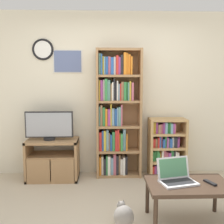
{
  "coord_description": "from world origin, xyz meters",
  "views": [
    {
      "loc": [
        -0.16,
        -2.52,
        1.53
      ],
      "look_at": [
        -0.04,
        0.94,
        1.11
      ],
      "focal_mm": 42.0,
      "sensor_mm": 36.0,
      "label": 1
    }
  ],
  "objects_px": {
    "television": "(49,126)",
    "bookshelf_tall": "(116,114)",
    "coffee_table": "(189,188)",
    "tv_stand": "(53,159)",
    "remote_near_laptop": "(210,183)",
    "laptop": "(176,176)",
    "cat": "(123,216)",
    "bookshelf_short": "(166,148)"
  },
  "relations": [
    {
      "from": "bookshelf_tall",
      "to": "cat",
      "type": "relative_size",
      "value": 5.53
    },
    {
      "from": "television",
      "to": "remote_near_laptop",
      "type": "distance_m",
      "value": 2.39
    },
    {
      "from": "television",
      "to": "bookshelf_tall",
      "type": "bearing_deg",
      "value": 7.48
    },
    {
      "from": "coffee_table",
      "to": "cat",
      "type": "bearing_deg",
      "value": -175.11
    },
    {
      "from": "television",
      "to": "bookshelf_short",
      "type": "distance_m",
      "value": 1.86
    },
    {
      "from": "television",
      "to": "bookshelf_short",
      "type": "height_order",
      "value": "television"
    },
    {
      "from": "tv_stand",
      "to": "bookshelf_tall",
      "type": "relative_size",
      "value": 0.39
    },
    {
      "from": "bookshelf_short",
      "to": "laptop",
      "type": "height_order",
      "value": "bookshelf_short"
    },
    {
      "from": "coffee_table",
      "to": "cat",
      "type": "xyz_separation_m",
      "value": [
        -0.7,
        -0.06,
        -0.27
      ]
    },
    {
      "from": "laptop",
      "to": "coffee_table",
      "type": "bearing_deg",
      "value": -33.24
    },
    {
      "from": "television",
      "to": "cat",
      "type": "xyz_separation_m",
      "value": [
        1.03,
        -1.38,
        -0.72
      ]
    },
    {
      "from": "bookshelf_short",
      "to": "television",
      "type": "bearing_deg",
      "value": -176.32
    },
    {
      "from": "coffee_table",
      "to": "laptop",
      "type": "relative_size",
      "value": 2.06
    },
    {
      "from": "bookshelf_short",
      "to": "cat",
      "type": "xyz_separation_m",
      "value": [
        -0.79,
        -1.5,
        -0.33
      ]
    },
    {
      "from": "tv_stand",
      "to": "bookshelf_tall",
      "type": "distance_m",
      "value": 1.2
    },
    {
      "from": "bookshelf_short",
      "to": "laptop",
      "type": "relative_size",
      "value": 2.18
    },
    {
      "from": "tv_stand",
      "to": "bookshelf_short",
      "type": "distance_m",
      "value": 1.79
    },
    {
      "from": "bookshelf_tall",
      "to": "laptop",
      "type": "distance_m",
      "value": 1.6
    },
    {
      "from": "television",
      "to": "laptop",
      "type": "bearing_deg",
      "value": -38.62
    },
    {
      "from": "tv_stand",
      "to": "coffee_table",
      "type": "bearing_deg",
      "value": -38.24
    },
    {
      "from": "bookshelf_tall",
      "to": "laptop",
      "type": "height_order",
      "value": "bookshelf_tall"
    },
    {
      "from": "television",
      "to": "coffee_table",
      "type": "height_order",
      "value": "television"
    },
    {
      "from": "laptop",
      "to": "remote_near_laptop",
      "type": "height_order",
      "value": "laptop"
    },
    {
      "from": "bookshelf_tall",
      "to": "bookshelf_short",
      "type": "distance_m",
      "value": 0.96
    },
    {
      "from": "television",
      "to": "cat",
      "type": "height_order",
      "value": "television"
    },
    {
      "from": "bookshelf_short",
      "to": "remote_near_laptop",
      "type": "height_order",
      "value": "bookshelf_short"
    },
    {
      "from": "remote_near_laptop",
      "to": "television",
      "type": "bearing_deg",
      "value": -55.06
    },
    {
      "from": "bookshelf_tall",
      "to": "remote_near_laptop",
      "type": "relative_size",
      "value": 12.11
    },
    {
      "from": "remote_near_laptop",
      "to": "laptop",
      "type": "bearing_deg",
      "value": -29.87
    },
    {
      "from": "bookshelf_tall",
      "to": "bookshelf_short",
      "type": "height_order",
      "value": "bookshelf_tall"
    },
    {
      "from": "bookshelf_tall",
      "to": "laptop",
      "type": "relative_size",
      "value": 4.71
    },
    {
      "from": "bookshelf_tall",
      "to": "coffee_table",
      "type": "relative_size",
      "value": 2.28
    },
    {
      "from": "television",
      "to": "bookshelf_tall",
      "type": "height_order",
      "value": "bookshelf_tall"
    },
    {
      "from": "bookshelf_short",
      "to": "coffee_table",
      "type": "xyz_separation_m",
      "value": [
        -0.09,
        -1.44,
        -0.06
      ]
    },
    {
      "from": "laptop",
      "to": "cat",
      "type": "distance_m",
      "value": 0.7
    },
    {
      "from": "bookshelf_short",
      "to": "bookshelf_tall",
      "type": "bearing_deg",
      "value": 178.75
    },
    {
      "from": "tv_stand",
      "to": "coffee_table",
      "type": "xyz_separation_m",
      "value": [
        1.68,
        -1.33,
        0.08
      ]
    },
    {
      "from": "laptop",
      "to": "cat",
      "type": "height_order",
      "value": "laptop"
    },
    {
      "from": "television",
      "to": "bookshelf_short",
      "type": "relative_size",
      "value": 0.78
    },
    {
      "from": "coffee_table",
      "to": "tv_stand",
      "type": "bearing_deg",
      "value": 141.76
    },
    {
      "from": "television",
      "to": "cat",
      "type": "relative_size",
      "value": 1.99
    },
    {
      "from": "laptop",
      "to": "cat",
      "type": "relative_size",
      "value": 1.17
    }
  ]
}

